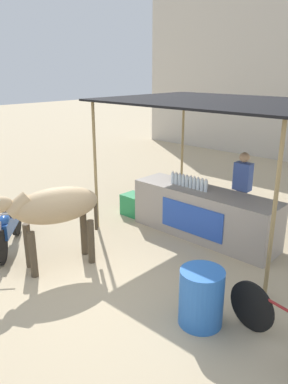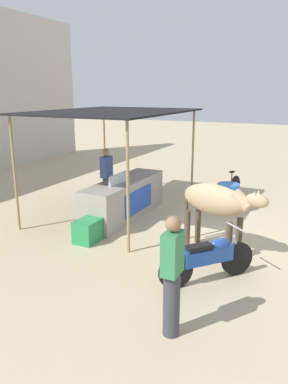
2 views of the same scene
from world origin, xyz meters
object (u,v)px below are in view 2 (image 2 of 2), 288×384
at_px(stall_counter, 124,198).
at_px(passerby_on_street, 172,276).
at_px(motorcycle_parked, 209,257).
at_px(vendor_behind_counter, 107,178).
at_px(water_barrel, 228,198).
at_px(bicycle_leaning, 228,189).
at_px(cow, 217,203).
at_px(cooler_box, 88,231).

distance_m(stall_counter, passerby_on_street, 4.89).
bearing_deg(motorcycle_parked, vendor_behind_counter, 53.46).
distance_m(motorcycle_parked, passerby_on_street, 1.67).
xyz_separation_m(vendor_behind_counter, motorcycle_parked, (-2.71, -3.65, -0.42)).
distance_m(water_barrel, bicycle_leaning, 1.06).
relative_size(cow, bicycle_leaning, 1.12).
height_order(cow, bicycle_leaning, cow).
bearing_deg(cow, stall_counter, 67.10).
bearing_deg(passerby_on_street, cow, 4.21).
xyz_separation_m(stall_counter, water_barrel, (1.53, -2.26, -0.09)).
height_order(cow, motorcycle_parked, cow).
relative_size(vendor_behind_counter, passerby_on_street, 1.00).
height_order(cooler_box, cow, cow).
height_order(stall_counter, motorcycle_parked, stall_counter).
bearing_deg(cooler_box, cow, -75.92).
distance_m(vendor_behind_counter, cow, 3.75).
relative_size(cooler_box, passerby_on_street, 0.36).
bearing_deg(motorcycle_parked, water_barrel, 9.38).
bearing_deg(stall_counter, cow, -112.90).
xyz_separation_m(water_barrel, motorcycle_parked, (-3.85, -0.64, 0.04)).
height_order(stall_counter, passerby_on_street, passerby_on_street).
relative_size(vendor_behind_counter, water_barrel, 2.14).
distance_m(stall_counter, bicycle_leaning, 3.26).
bearing_deg(cow, water_barrel, 8.71).
bearing_deg(water_barrel, cooler_box, 146.75).
xyz_separation_m(water_barrel, passerby_on_street, (-5.46, -0.61, 0.46)).
bearing_deg(water_barrel, passerby_on_street, -173.59).
bearing_deg(cow, vendor_behind_counter, 66.13).
height_order(vendor_behind_counter, motorcycle_parked, vendor_behind_counter).
distance_m(motorcycle_parked, bicycle_leaning, 4.96).
distance_m(stall_counter, water_barrel, 2.73).
height_order(vendor_behind_counter, water_barrel, vendor_behind_counter).
bearing_deg(vendor_behind_counter, cow, -113.87).
distance_m(cow, bicycle_leaning, 3.81).
xyz_separation_m(cow, passerby_on_street, (-2.80, -0.21, -0.18)).
relative_size(cooler_box, bicycle_leaning, 0.37).
bearing_deg(water_barrel, cow, -171.29).
relative_size(vendor_behind_counter, motorcycle_parked, 1.16).
height_order(stall_counter, water_barrel, stall_counter).
relative_size(motorcycle_parked, passerby_on_street, 0.86).
distance_m(stall_counter, cooler_box, 1.79).
bearing_deg(cow, cooler_box, 104.08).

